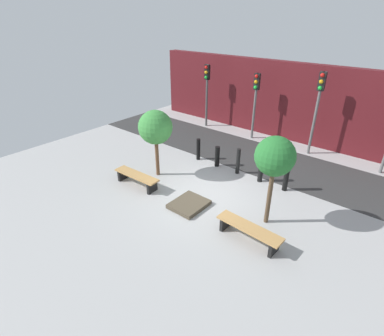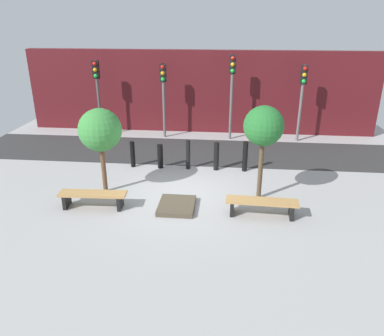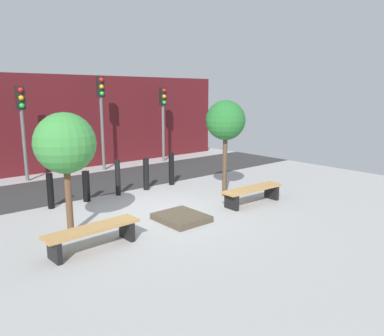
{
  "view_description": "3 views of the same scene",
  "coord_description": "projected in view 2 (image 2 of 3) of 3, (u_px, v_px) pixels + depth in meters",
  "views": [
    {
      "loc": [
        5.44,
        -7.19,
        5.85
      ],
      "look_at": [
        -0.28,
        -0.32,
        1.17
      ],
      "focal_mm": 28.0,
      "sensor_mm": 36.0,
      "label": 1
    },
    {
      "loc": [
        1.39,
        -10.33,
        5.14
      ],
      "look_at": [
        0.37,
        -0.02,
        0.94
      ],
      "focal_mm": 35.0,
      "sensor_mm": 36.0,
      "label": 2
    },
    {
      "loc": [
        -5.44,
        -7.57,
        3.04
      ],
      "look_at": [
        0.56,
        -0.56,
        1.19
      ],
      "focal_mm": 35.0,
      "sensor_mm": 36.0,
      "label": 3
    }
  ],
  "objects": [
    {
      "name": "bollard_center",
      "position": [
        188.0,
        155.0,
        13.44
      ],
      "size": [
        0.16,
        0.16,
        1.08
      ],
      "primitive_type": "cylinder",
      "color": "black",
      "rests_on": "ground"
    },
    {
      "name": "road_strip",
      "position": [
        193.0,
        151.0,
        15.35
      ],
      "size": [
        18.0,
        3.22,
        0.01
      ],
      "primitive_type": "cube",
      "color": "#313131",
      "rests_on": "ground"
    },
    {
      "name": "building_facade",
      "position": [
        199.0,
        92.0,
        17.5
      ],
      "size": [
        16.2,
        0.5,
        3.76
      ],
      "primitive_type": "cube",
      "color": "#511419",
      "rests_on": "ground"
    },
    {
      "name": "bollard_far_right",
      "position": [
        245.0,
        156.0,
        13.25
      ],
      "size": [
        0.18,
        0.18,
        1.09
      ],
      "primitive_type": "cylinder",
      "color": "black",
      "rests_on": "ground"
    },
    {
      "name": "traffic_light_mid_west",
      "position": [
        163.0,
        87.0,
        16.38
      ],
      "size": [
        0.28,
        0.27,
        3.27
      ],
      "color": "#5D5D5D",
      "rests_on": "ground"
    },
    {
      "name": "bollard_far_left",
      "position": [
        133.0,
        154.0,
        13.64
      ],
      "size": [
        0.17,
        0.17,
        0.96
      ],
      "primitive_type": "cylinder",
      "color": "black",
      "rests_on": "ground"
    },
    {
      "name": "planter_bed",
      "position": [
        177.0,
        206.0,
        10.8
      ],
      "size": [
        1.03,
        1.19,
        0.14
      ],
      "primitive_type": "cube",
      "color": "#4D4333",
      "rests_on": "ground"
    },
    {
      "name": "bollard_left",
      "position": [
        160.0,
        156.0,
        13.57
      ],
      "size": [
        0.2,
        0.2,
        0.88
      ],
      "primitive_type": "cylinder",
      "color": "black",
      "rests_on": "ground"
    },
    {
      "name": "bench_left",
      "position": [
        93.0,
        197.0,
        10.74
      ],
      "size": [
        1.95,
        0.55,
        0.47
      ],
      "rotation": [
        0.0,
        0.0,
        0.04
      ],
      "color": "black",
      "rests_on": "ground"
    },
    {
      "name": "tree_behind_left_bench",
      "position": [
        100.0,
        131.0,
        11.13
      ],
      "size": [
        1.29,
        1.29,
        2.66
      ],
      "color": "brown",
      "rests_on": "ground"
    },
    {
      "name": "traffic_light_mid_east",
      "position": [
        232.0,
        82.0,
        16.01
      ],
      "size": [
        0.28,
        0.27,
        3.67
      ],
      "color": "#5E5E5E",
      "rests_on": "ground"
    },
    {
      "name": "traffic_light_west",
      "position": [
        97.0,
        84.0,
        16.63
      ],
      "size": [
        0.28,
        0.27,
        3.38
      ],
      "color": "#494949",
      "rests_on": "ground"
    },
    {
      "name": "bollard_right",
      "position": [
        216.0,
        156.0,
        13.35
      ],
      "size": [
        0.19,
        0.19,
        1.02
      ],
      "primitive_type": "cylinder",
      "color": "black",
      "rests_on": "ground"
    },
    {
      "name": "tree_behind_right_bench",
      "position": [
        264.0,
        127.0,
        10.6
      ],
      "size": [
        1.16,
        1.16,
        2.85
      ],
      "color": "#4E3B29",
      "rests_on": "ground"
    },
    {
      "name": "traffic_light_east",
      "position": [
        302.0,
        89.0,
        15.84
      ],
      "size": [
        0.28,
        0.27,
        3.28
      ],
      "color": "slate",
      "rests_on": "ground"
    },
    {
      "name": "bench_right",
      "position": [
        262.0,
        204.0,
        10.3
      ],
      "size": [
        2.0,
        0.56,
        0.47
      ],
      "rotation": [
        0.0,
        0.0,
        -0.04
      ],
      "color": "black",
      "rests_on": "ground"
    },
    {
      "name": "ground_plane",
      "position": [
        180.0,
        195.0,
        11.58
      ],
      "size": [
        18.0,
        18.0,
        0.0
      ],
      "primitive_type": "plane",
      "color": "#A2A2A2"
    }
  ]
}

